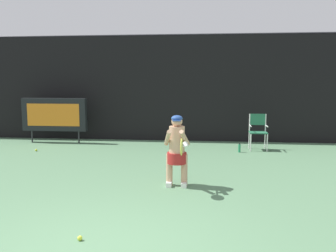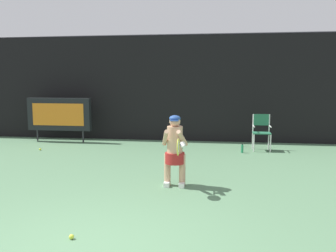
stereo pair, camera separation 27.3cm
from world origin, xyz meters
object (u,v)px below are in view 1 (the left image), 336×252
Objects in this scene: tennis_racket at (182,147)px; tennis_ball_spare at (80,238)px; tennis_player at (177,148)px; tennis_ball_loose at (36,150)px; umpire_chair at (258,129)px; scoreboard at (54,115)px; water_bottle at (239,148)px.

tennis_racket is 8.85× the size of tennis_ball_spare.
tennis_player reaches higher than tennis_ball_loose.
umpire_chair reaches higher than tennis_ball_loose.
scoreboard reaches higher than tennis_ball_loose.
tennis_ball_loose is (-4.45, 3.04, -0.73)m from tennis_player.
tennis_ball_loose is at bearing -175.58° from water_bottle.
scoreboard is 7.98m from tennis_ball_spare.
tennis_ball_loose is 6.58m from tennis_ball_spare.
water_bottle is 4.36m from tennis_racket.
tennis_racket reaches higher than tennis_ball_loose.
tennis_player is 20.93× the size of tennis_ball_loose.
water_bottle is at bearing -140.57° from umpire_chair.
tennis_ball_spare is (-3.23, -6.59, -0.58)m from umpire_chair.
umpire_chair is at bearing 63.93° from tennis_ball_spare.
tennis_player is (4.50, -4.54, -0.18)m from scoreboard.
water_bottle is 3.90× the size of tennis_ball_loose.
water_bottle is 0.44× the size of tennis_racket.
umpire_chair is 4.97m from tennis_racket.
water_bottle is at bearing 66.64° from tennis_ball_spare.
scoreboard is 3.65× the size of tennis_racket.
tennis_ball_loose is (-4.58, 3.58, -0.87)m from tennis_racket.
water_bottle is at bearing 65.99° from tennis_player.
tennis_player is 2.36× the size of tennis_racket.
scoreboard is 6.40m from tennis_player.
umpire_chair is 4.08× the size of water_bottle.
tennis_ball_loose is at bearing -88.14° from scoreboard.
tennis_racket is (-1.43, -4.05, 0.78)m from water_bottle.
tennis_ball_spare is at bearing -113.36° from water_bottle.
tennis_ball_spare is at bearing -116.07° from umpire_chair.
tennis_player is at bearing -34.29° from tennis_ball_loose.
scoreboard reaches higher than tennis_player.
tennis_ball_spare is (-2.64, -6.11, -0.09)m from water_bottle.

